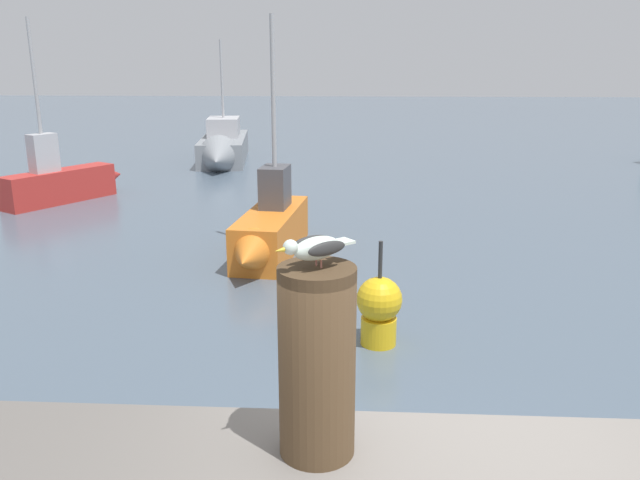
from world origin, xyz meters
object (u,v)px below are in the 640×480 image
boat_grey (223,148)px  channel_buoy (379,308)px  boat_red (64,181)px  mooring_post (317,363)px  boat_orange (269,231)px  seagull (315,247)px

boat_grey → channel_buoy: size_ratio=4.37×
boat_red → boat_grey: size_ratio=0.75×
mooring_post → boat_orange: boat_orange is taller
mooring_post → boat_red: bearing=119.1°
seagull → channel_buoy: (0.49, 4.74, -2.17)m
boat_orange → channel_buoy: (1.83, -3.49, -0.02)m
boat_red → channel_buoy: size_ratio=3.27×
seagull → boat_orange: boat_orange is taller
boat_grey → channel_buoy: bearing=-71.2°
mooring_post → seagull: seagull is taller
boat_grey → boat_red: bearing=-113.5°
seagull → boat_red: boat_red is taller
boat_red → boat_grey: (2.70, 6.23, -0.01)m
mooring_post → boat_red: boat_red is taller
seagull → boat_orange: 8.62m
boat_red → channel_buoy: (7.50, -7.88, -0.05)m
seagull → boat_orange: size_ratio=0.08×
mooring_post → channel_buoy: bearing=84.2°
boat_orange → channel_buoy: 3.94m
mooring_post → seagull: 0.53m
boat_orange → boat_grey: boat_orange is taller
channel_buoy → mooring_post: bearing=-95.8°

